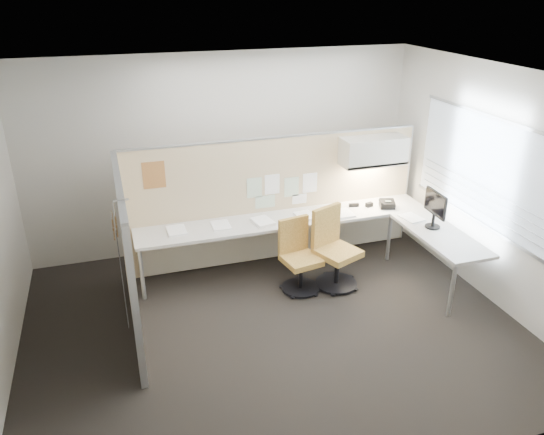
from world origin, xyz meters
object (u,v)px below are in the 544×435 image
object	(u,v)px
phone	(387,204)
desk	(313,228)
chair_right	(333,251)
monitor	(435,207)
chair_left	(298,258)

from	to	relation	value
phone	desk	bearing A→B (deg)	-159.08
chair_right	monitor	size ratio (longest dim) A/B	2.10
desk	chair_left	size ratio (longest dim) A/B	4.34
desk	chair_right	bearing A→B (deg)	-78.07
desk	phone	xyz separation A→B (m)	(1.13, 0.06, 0.18)
chair_left	chair_right	distance (m)	0.47
desk	chair_left	bearing A→B (deg)	-129.72
chair_left	chair_right	size ratio (longest dim) A/B	0.90
chair_right	phone	bearing A→B (deg)	5.59
chair_right	monitor	bearing A→B (deg)	-32.25
chair_left	desk	bearing A→B (deg)	40.15
desk	phone	size ratio (longest dim) A/B	15.51
desk	chair_right	xyz separation A→B (m)	(0.10, -0.48, -0.12)
chair_left	monitor	bearing A→B (deg)	-19.11
chair_left	phone	size ratio (longest dim) A/B	3.58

